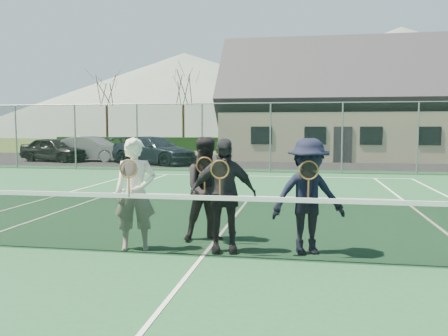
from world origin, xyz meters
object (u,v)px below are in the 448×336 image
(car_b, at_px, (92,149))
(player_a, at_px, (135,194))
(clubhouse, at_px, (347,95))
(player_c, at_px, (223,195))
(car_a, at_px, (54,149))
(player_b, at_px, (208,189))
(player_d, at_px, (308,196))
(car_c, at_px, (154,150))
(tennis_net, at_px, (202,223))

(car_b, xyz_separation_m, player_a, (9.52, -18.44, 0.20))
(clubhouse, bearing_deg, player_c, -99.02)
(car_a, height_order, clubhouse, clubhouse)
(clubhouse, bearing_deg, player_b, -100.20)
(player_c, height_order, player_d, same)
(car_a, distance_m, clubhouse, 18.00)
(clubhouse, bearing_deg, player_a, -102.25)
(car_c, bearing_deg, player_a, -138.05)
(player_c, bearing_deg, player_a, -175.51)
(car_c, bearing_deg, player_b, -134.04)
(car_c, relative_size, tennis_net, 0.43)
(tennis_net, bearing_deg, clubhouse, 80.54)
(car_c, bearing_deg, clubhouse, -32.29)
(player_b, height_order, player_d, same)
(car_a, bearing_deg, car_b, -57.63)
(player_d, bearing_deg, player_b, 161.63)
(car_b, xyz_separation_m, player_b, (10.55, -17.66, 0.20))
(car_a, distance_m, player_c, 21.89)
(player_b, distance_m, player_c, 0.77)
(car_b, height_order, player_a, player_a)
(clubhouse, bearing_deg, car_a, -160.35)
(car_a, relative_size, car_c, 0.80)
(player_b, bearing_deg, player_d, -18.37)
(car_a, bearing_deg, player_b, -129.45)
(car_b, bearing_deg, car_c, -103.72)
(clubhouse, relative_size, player_d, 8.67)
(player_b, bearing_deg, player_c, -60.43)
(car_a, xyz_separation_m, player_c, (12.92, -17.67, 0.23))
(clubhouse, relative_size, player_c, 8.67)
(car_a, xyz_separation_m, player_b, (12.54, -17.00, 0.23))
(car_a, height_order, car_c, car_c)
(player_a, bearing_deg, player_c, 4.49)
(car_c, bearing_deg, player_c, -133.69)
(clubhouse, height_order, player_b, clubhouse)
(car_c, bearing_deg, player_d, -129.78)
(player_a, xyz_separation_m, player_b, (1.03, 0.78, -0.00))
(tennis_net, xyz_separation_m, player_c, (0.25, 0.37, 0.38))
(car_a, relative_size, player_b, 2.26)
(player_b, bearing_deg, car_a, 126.41)
(car_a, height_order, player_b, player_b)
(clubhouse, bearing_deg, car_b, -160.16)
(car_a, bearing_deg, clubhouse, -56.21)
(tennis_net, xyz_separation_m, player_d, (1.57, 0.48, 0.38))
(car_a, relative_size, car_b, 0.94)
(car_a, height_order, player_d, player_d)
(car_a, relative_size, player_d, 2.26)
(player_c, bearing_deg, tennis_net, -124.01)
(car_b, relative_size, player_d, 2.42)
(car_c, relative_size, player_b, 2.81)
(player_a, bearing_deg, car_c, 107.30)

